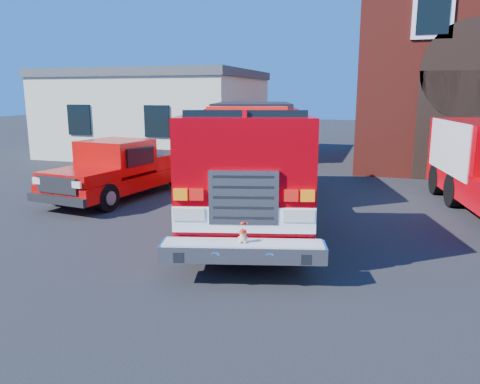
% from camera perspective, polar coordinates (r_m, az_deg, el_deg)
% --- Properties ---
extents(ground, '(100.00, 100.00, 0.00)m').
position_cam_1_polar(ground, '(10.60, 1.94, -5.60)').
color(ground, black).
rests_on(ground, ground).
extents(side_building, '(10.20, 8.20, 4.35)m').
position_cam_1_polar(side_building, '(25.59, -9.98, 9.52)').
color(side_building, beige).
rests_on(side_building, ground).
extents(fire_engine, '(4.94, 9.90, 2.94)m').
position_cam_1_polar(fire_engine, '(12.42, 1.31, 4.19)').
color(fire_engine, black).
rests_on(fire_engine, ground).
extents(pickup_truck, '(2.70, 5.73, 1.80)m').
position_cam_1_polar(pickup_truck, '(15.13, -14.14, 2.66)').
color(pickup_truck, black).
rests_on(pickup_truck, ground).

